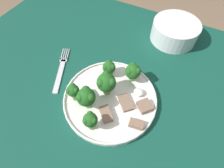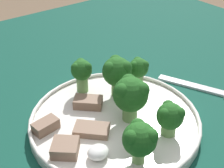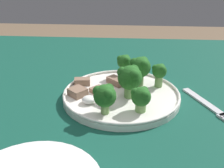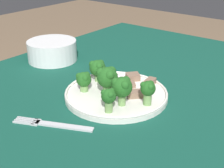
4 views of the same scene
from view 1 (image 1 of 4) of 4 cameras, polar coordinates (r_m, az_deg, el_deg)
name	(u,v)px [view 1 (image 1 of 4)]	position (r m, az deg, el deg)	size (l,w,h in m)	color
ground_plane	(114,163)	(1.16, 0.57, -24.32)	(8.00, 8.00, 0.00)	#7F664C
table	(115,126)	(0.56, 1.12, -13.65)	(1.20, 0.96, 0.71)	#114738
dinner_plate	(110,98)	(0.48, -0.61, -4.70)	(0.25, 0.25, 0.02)	white
fork	(61,70)	(0.57, -16.28, 4.53)	(0.09, 0.17, 0.00)	silver
cream_bowl	(175,32)	(0.66, 19.74, 15.78)	(0.16, 0.16, 0.07)	white
broccoli_floret_near_rim_left	(86,97)	(0.43, -8.43, -4.24)	(0.05, 0.05, 0.07)	#709E56
broccoli_floret_center_left	(90,120)	(0.41, -7.07, -11.72)	(0.04, 0.03, 0.06)	#709E56
broccoli_floret_back_left	(109,68)	(0.50, -0.98, 5.34)	(0.04, 0.04, 0.05)	#709E56
broccoli_floret_front_left	(106,83)	(0.45, -1.88, 0.47)	(0.05, 0.05, 0.07)	#709E56
broccoli_floret_center_back	(133,71)	(0.49, 6.83, 4.10)	(0.04, 0.04, 0.06)	#709E56
broccoli_floret_mid_cluster	(73,91)	(0.46, -12.57, -2.26)	(0.03, 0.03, 0.06)	#709E56
meat_slice_front_slice	(126,102)	(0.47, 4.46, -6.02)	(0.06, 0.06, 0.01)	#846651
meat_slice_middle_slice	(145,106)	(0.47, 10.59, -7.11)	(0.05, 0.05, 0.02)	#846651
meat_slice_rear_slice	(106,114)	(0.45, -2.00, -9.74)	(0.05, 0.05, 0.02)	#846651
meat_slice_edge_slice	(136,124)	(0.44, 7.96, -12.85)	(0.04, 0.03, 0.02)	#846651
sauce_dollop	(139,92)	(0.48, 8.73, -2.71)	(0.03, 0.03, 0.02)	white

